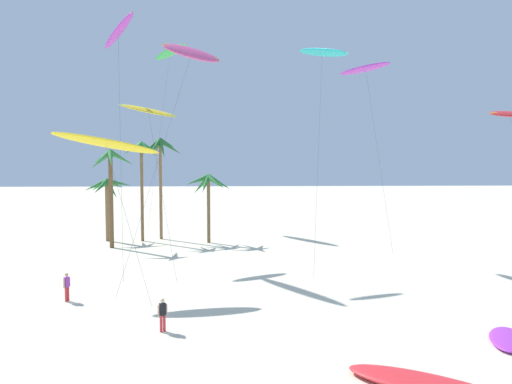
# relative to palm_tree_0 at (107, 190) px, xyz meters

# --- Properties ---
(palm_tree_0) EXTENTS (4.67, 4.61, 6.50)m
(palm_tree_0) POSITION_rel_palm_tree_0_xyz_m (0.00, 0.00, 0.00)
(palm_tree_0) COLOR olive
(palm_tree_0) RESTS_ON ground
(palm_tree_1) EXTENTS (3.59, 3.84, 10.25)m
(palm_tree_1) POSITION_rel_palm_tree_0_xyz_m (3.56, -0.22, 3.43)
(palm_tree_1) COLOR brown
(palm_tree_1) RESTS_ON ground
(palm_tree_2) EXTENTS (4.40, 4.67, 9.39)m
(palm_tree_2) POSITION_rel_palm_tree_0_xyz_m (1.34, -4.05, 2.13)
(palm_tree_2) COLOR brown
(palm_tree_2) RESTS_ON ground
(palm_tree_3) EXTENTS (4.58, 4.60, 10.69)m
(palm_tree_3) POSITION_rel_palm_tree_0_xyz_m (5.34, 1.10, 3.61)
(palm_tree_3) COLOR olive
(palm_tree_3) RESTS_ON ground
(palm_tree_4) EXTENTS (4.68, 4.52, 6.97)m
(palm_tree_4) POSITION_rel_palm_tree_0_xyz_m (10.48, -1.63, 0.46)
(palm_tree_4) COLOR brown
(palm_tree_4) RESTS_ON ground
(flying_kite_0) EXTENTS (5.84, 6.95, 18.27)m
(flying_kite_0) POSITION_rel_palm_tree_0_xyz_m (25.81, -3.44, 11.92)
(flying_kite_0) COLOR purple
(flying_kite_0) RESTS_ON ground
(flying_kite_1) EXTENTS (6.26, 10.52, 17.93)m
(flying_kite_1) POSITION_rel_palm_tree_0_xyz_m (9.71, -12.20, 11.44)
(flying_kite_1) COLOR #EA5193
(flying_kite_1) RESTS_ON ground
(flying_kite_2) EXTENTS (5.71, 9.92, 13.31)m
(flying_kite_2) POSITION_rel_palm_tree_0_xyz_m (5.86, -9.34, 7.23)
(flying_kite_2) COLOR yellow
(flying_kite_2) RESTS_ON ground
(flying_kite_3) EXTENTS (5.52, 9.61, 22.41)m
(flying_kite_3) POSITION_rel_palm_tree_0_xyz_m (5.11, 12.15, 16.50)
(flying_kite_3) COLOR green
(flying_kite_3) RESTS_ON ground
(flying_kite_4) EXTENTS (4.19, 11.60, 18.71)m
(flying_kite_4) POSITION_rel_palm_tree_0_xyz_m (20.56, -9.04, 12.25)
(flying_kite_4) COLOR #19B2B7
(flying_kite_4) RESTS_ON ground
(flying_kite_5) EXTENTS (4.52, 12.18, 20.06)m
(flying_kite_5) POSITION_rel_palm_tree_0_xyz_m (3.41, -9.15, 13.75)
(flying_kite_5) COLOR purple
(flying_kite_5) RESTS_ON ground
(flying_kite_6) EXTENTS (7.09, 5.13, 10.51)m
(flying_kite_6) POSITION_rel_palm_tree_0_xyz_m (4.69, -19.25, 4.21)
(flying_kite_6) COLOR yellow
(flying_kite_6) RESTS_ON ground
(flying_kite_8) EXTENTS (5.41, 6.12, 13.36)m
(flying_kite_8) POSITION_rel_palm_tree_0_xyz_m (39.80, -4.19, 7.54)
(flying_kite_8) COLOR red
(flying_kite_8) RESTS_ON ground
(grounded_kite_1) EXTENTS (2.97, 3.91, 0.28)m
(grounded_kite_1) POSITION_rel_palm_tree_0_xyz_m (25.64, -30.09, -5.15)
(grounded_kite_1) COLOR purple
(grounded_kite_1) RESTS_ON ground
(person_foreground_walker) EXTENTS (0.32, 0.46, 1.71)m
(person_foreground_walker) POSITION_rel_palm_tree_0_xyz_m (3.05, -22.39, -4.35)
(person_foreground_walker) COLOR red
(person_foreground_walker) RESTS_ON ground
(person_mid_field) EXTENTS (0.46, 0.32, 1.66)m
(person_mid_field) POSITION_rel_palm_tree_0_xyz_m (9.47, -27.96, -4.38)
(person_mid_field) COLOR red
(person_mid_field) RESTS_ON ground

